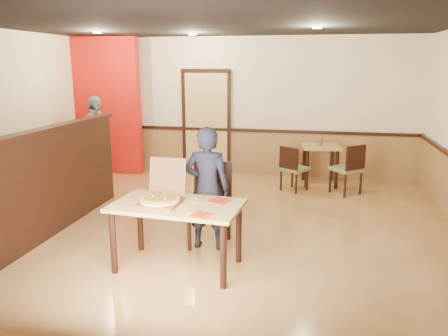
{
  "coord_description": "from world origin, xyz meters",
  "views": [
    {
      "loc": [
        1.43,
        -5.42,
        2.25
      ],
      "look_at": [
        0.3,
        0.0,
        0.93
      ],
      "focal_mm": 35.0,
      "sensor_mm": 36.0,
      "label": 1
    }
  ],
  "objects_px": {
    "diner_chair": "(211,200)",
    "passerby": "(96,139)",
    "side_chair_right": "(349,167)",
    "diner": "(207,188)",
    "main_table": "(177,213)",
    "side_chair_left": "(293,167)",
    "condiment": "(321,142)",
    "pizza_box": "(161,197)",
    "side_table": "(320,155)"
  },
  "relations": [
    {
      "from": "side_chair_left",
      "to": "side_chair_right",
      "type": "height_order",
      "value": "side_chair_right"
    },
    {
      "from": "side_table",
      "to": "passerby",
      "type": "height_order",
      "value": "passerby"
    },
    {
      "from": "side_chair_left",
      "to": "pizza_box",
      "type": "height_order",
      "value": "pizza_box"
    },
    {
      "from": "main_table",
      "to": "side_chair_right",
      "type": "xyz_separation_m",
      "value": [
        2.07,
        3.35,
        -0.15
      ]
    },
    {
      "from": "side_chair_right",
      "to": "diner",
      "type": "height_order",
      "value": "diner"
    },
    {
      "from": "passerby",
      "to": "side_chair_right",
      "type": "bearing_deg",
      "value": -93.22
    },
    {
      "from": "diner_chair",
      "to": "condiment",
      "type": "distance_m",
      "value": 3.44
    },
    {
      "from": "side_chair_left",
      "to": "pizza_box",
      "type": "relative_size",
      "value": 1.58
    },
    {
      "from": "side_chair_right",
      "to": "pizza_box",
      "type": "xyz_separation_m",
      "value": [
        -2.25,
        -3.34,
        0.32
      ]
    },
    {
      "from": "side_chair_right",
      "to": "passerby",
      "type": "bearing_deg",
      "value": -40.39
    },
    {
      "from": "main_table",
      "to": "side_chair_left",
      "type": "bearing_deg",
      "value": 76.05
    },
    {
      "from": "passerby",
      "to": "diner",
      "type": "bearing_deg",
      "value": -136.64
    },
    {
      "from": "diner_chair",
      "to": "pizza_box",
      "type": "height_order",
      "value": "pizza_box"
    },
    {
      "from": "pizza_box",
      "to": "diner_chair",
      "type": "bearing_deg",
      "value": 65.33
    },
    {
      "from": "main_table",
      "to": "diner_chair",
      "type": "relative_size",
      "value": 1.41
    },
    {
      "from": "side_table",
      "to": "passerby",
      "type": "bearing_deg",
      "value": -171.56
    },
    {
      "from": "diner_chair",
      "to": "side_chair_right",
      "type": "xyz_separation_m",
      "value": [
        1.87,
        2.58,
        -0.07
      ]
    },
    {
      "from": "diner_chair",
      "to": "diner",
      "type": "bearing_deg",
      "value": -93.1
    },
    {
      "from": "side_chair_right",
      "to": "diner",
      "type": "bearing_deg",
      "value": 14.81
    },
    {
      "from": "diner_chair",
      "to": "side_table",
      "type": "distance_m",
      "value": 3.47
    },
    {
      "from": "main_table",
      "to": "diner",
      "type": "bearing_deg",
      "value": 76.48
    },
    {
      "from": "diner_chair",
      "to": "pizza_box",
      "type": "xyz_separation_m",
      "value": [
        -0.38,
        -0.76,
        0.24
      ]
    },
    {
      "from": "diner",
      "to": "passerby",
      "type": "distance_m",
      "value": 3.97
    },
    {
      "from": "diner",
      "to": "side_chair_right",
      "type": "bearing_deg",
      "value": -125.16
    },
    {
      "from": "side_chair_right",
      "to": "passerby",
      "type": "height_order",
      "value": "passerby"
    },
    {
      "from": "main_table",
      "to": "condiment",
      "type": "xyz_separation_m",
      "value": [
        1.57,
        3.92,
        0.18
      ]
    },
    {
      "from": "main_table",
      "to": "diner",
      "type": "distance_m",
      "value": 0.65
    },
    {
      "from": "pizza_box",
      "to": "condiment",
      "type": "height_order",
      "value": "pizza_box"
    },
    {
      "from": "side_chair_left",
      "to": "side_table",
      "type": "relative_size",
      "value": 1.05
    },
    {
      "from": "main_table",
      "to": "diner_chair",
      "type": "xyz_separation_m",
      "value": [
        0.2,
        0.77,
        -0.08
      ]
    },
    {
      "from": "passerby",
      "to": "diner_chair",
      "type": "bearing_deg",
      "value": -134.9
    },
    {
      "from": "diner_chair",
      "to": "passerby",
      "type": "bearing_deg",
      "value": 136.71
    },
    {
      "from": "side_chair_right",
      "to": "diner",
      "type": "relative_size",
      "value": 0.59
    },
    {
      "from": "side_table",
      "to": "condiment",
      "type": "xyz_separation_m",
      "value": [
        -0.0,
        -0.04,
        0.25
      ]
    },
    {
      "from": "diner_chair",
      "to": "diner",
      "type": "xyz_separation_m",
      "value": [
        -0.0,
        -0.16,
        0.2
      ]
    },
    {
      "from": "diner_chair",
      "to": "condiment",
      "type": "height_order",
      "value": "diner_chair"
    },
    {
      "from": "side_table",
      "to": "condiment",
      "type": "bearing_deg",
      "value": -90.36
    },
    {
      "from": "side_chair_left",
      "to": "diner",
      "type": "bearing_deg",
      "value": 105.56
    },
    {
      "from": "diner_chair",
      "to": "pizza_box",
      "type": "relative_size",
      "value": 1.98
    },
    {
      "from": "diner_chair",
      "to": "pizza_box",
      "type": "bearing_deg",
      "value": -118.54
    },
    {
      "from": "main_table",
      "to": "side_chair_left",
      "type": "distance_m",
      "value": 3.53
    },
    {
      "from": "side_chair_right",
      "to": "condiment",
      "type": "bearing_deg",
      "value": -89.57
    },
    {
      "from": "passerby",
      "to": "condiment",
      "type": "xyz_separation_m",
      "value": [
        4.28,
        0.6,
        -0.0
      ]
    },
    {
      "from": "side_chair_left",
      "to": "condiment",
      "type": "relative_size",
      "value": 5.59
    },
    {
      "from": "main_table",
      "to": "side_table",
      "type": "relative_size",
      "value": 1.85
    },
    {
      "from": "main_table",
      "to": "side_table",
      "type": "height_order",
      "value": "same"
    },
    {
      "from": "diner_chair",
      "to": "side_table",
      "type": "bearing_deg",
      "value": 64.58
    },
    {
      "from": "diner_chair",
      "to": "side_chair_left",
      "type": "distance_m",
      "value": 2.74
    },
    {
      "from": "side_chair_left",
      "to": "passerby",
      "type": "xyz_separation_m",
      "value": [
        -3.8,
        -0.03,
        0.38
      ]
    },
    {
      "from": "main_table",
      "to": "side_table",
      "type": "bearing_deg",
      "value": 72.35
    }
  ]
}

